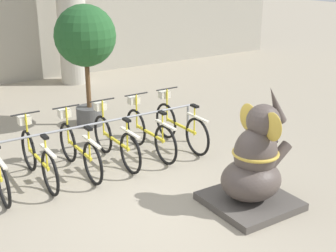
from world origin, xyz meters
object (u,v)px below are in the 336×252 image
at_px(bicycle_5, 180,125).
at_px(potted_tree, 85,41).
at_px(elephant_statue, 254,166).
at_px(bicycle_4, 149,132).
at_px(bicycle_1, 38,157).
at_px(bicycle_2, 79,148).
at_px(bicycle_3, 115,140).

distance_m(bicycle_5, potted_tree, 2.69).
bearing_deg(elephant_statue, bicycle_4, 97.11).
bearing_deg(bicycle_1, bicycle_5, 0.77).
distance_m(bicycle_5, elephant_statue, 2.53).
bearing_deg(bicycle_5, bicycle_4, -178.63).
height_order(bicycle_1, elephant_statue, elephant_statue).
bearing_deg(bicycle_5, bicycle_2, -178.65).
bearing_deg(elephant_statue, bicycle_2, 124.96).
height_order(bicycle_3, bicycle_4, same).
xyz_separation_m(bicycle_4, elephant_statue, (0.31, -2.47, 0.19)).
xyz_separation_m(bicycle_1, elephant_statue, (2.41, -2.45, 0.19)).
xyz_separation_m(bicycle_2, potted_tree, (1.13, 2.13, 1.41)).
relative_size(bicycle_3, elephant_statue, 1.00).
distance_m(bicycle_1, potted_tree, 3.14).
relative_size(elephant_statue, potted_tree, 0.70).
bearing_deg(bicycle_1, elephant_statue, -45.55).
height_order(bicycle_2, bicycle_5, same).
bearing_deg(bicycle_3, bicycle_2, -177.31).
distance_m(bicycle_2, potted_tree, 2.79).
relative_size(bicycle_1, bicycle_2, 1.00).
bearing_deg(bicycle_1, bicycle_2, -0.96).
relative_size(bicycle_2, potted_tree, 0.69).
bearing_deg(potted_tree, bicycle_1, -130.86).
xyz_separation_m(bicycle_3, potted_tree, (0.43, 2.10, 1.41)).
bearing_deg(bicycle_1, bicycle_3, 0.86).
relative_size(bicycle_1, bicycle_3, 1.00).
xyz_separation_m(bicycle_2, bicycle_4, (1.40, 0.03, 0.00)).
distance_m(elephant_statue, potted_tree, 4.77).
bearing_deg(elephant_statue, bicycle_1, 134.45).
bearing_deg(bicycle_3, bicycle_1, -179.14).
distance_m(bicycle_3, bicycle_5, 1.40).
height_order(bicycle_5, elephant_statue, elephant_statue).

